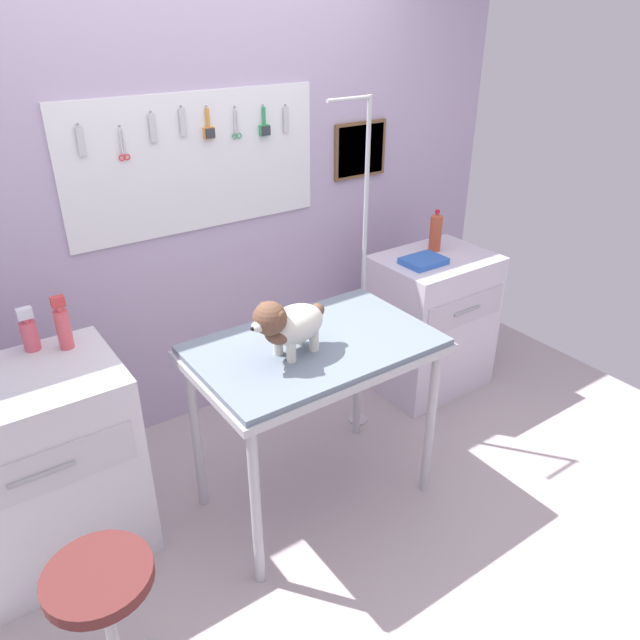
# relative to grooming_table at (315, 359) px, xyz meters

# --- Properties ---
(ground) EXTENTS (4.40, 4.00, 0.04)m
(ground) POSITION_rel_grooming_table_xyz_m (0.04, -0.24, -0.82)
(ground) COLOR #B1A4A5
(rear_wall_panel) EXTENTS (4.00, 0.11, 2.30)m
(rear_wall_panel) POSITION_rel_grooming_table_xyz_m (0.04, 1.04, 0.36)
(rear_wall_panel) COLOR #B5A4C1
(rear_wall_panel) RESTS_ON ground
(grooming_table) EXTENTS (1.08, 0.68, 0.88)m
(grooming_table) POSITION_rel_grooming_table_xyz_m (0.00, 0.00, 0.00)
(grooming_table) COLOR #B7B7BC
(grooming_table) RESTS_ON ground
(grooming_arm) EXTENTS (0.30, 0.11, 1.83)m
(grooming_arm) POSITION_rel_grooming_table_xyz_m (0.55, 0.36, 0.06)
(grooming_arm) COLOR #B7B7BC
(grooming_arm) RESTS_ON ground
(dog) EXTENTS (0.38, 0.22, 0.28)m
(dog) POSITION_rel_grooming_table_xyz_m (-0.15, -0.03, 0.24)
(dog) COLOR silver
(dog) RESTS_ON grooming_table
(counter_left) EXTENTS (0.80, 0.58, 0.90)m
(counter_left) POSITION_rel_grooming_table_xyz_m (-1.15, 0.39, -0.34)
(counter_left) COLOR silver
(counter_left) RESTS_ON ground
(cabinet_right) EXTENTS (0.68, 0.54, 0.87)m
(cabinet_right) POSITION_rel_grooming_table_xyz_m (1.18, 0.44, -0.36)
(cabinet_right) COLOR silver
(cabinet_right) RESTS_ON ground
(stool) EXTENTS (0.34, 0.34, 0.63)m
(stool) POSITION_rel_grooming_table_xyz_m (-1.12, -0.43, -0.28)
(stool) COLOR #9E9EA3
(stool) RESTS_ON ground
(detangler_spray) EXTENTS (0.07, 0.07, 0.19)m
(detangler_spray) POSITION_rel_grooming_table_xyz_m (-1.02, 0.60, 0.19)
(detangler_spray) COLOR #DA5867
(detangler_spray) RESTS_ON counter_left
(pump_bottle_white) EXTENTS (0.06, 0.06, 0.24)m
(pump_bottle_white) POSITION_rel_grooming_table_xyz_m (-0.90, 0.54, 0.21)
(pump_bottle_white) COLOR #DF565D
(pump_bottle_white) RESTS_ON counter_left
(soda_bottle) EXTENTS (0.07, 0.07, 0.25)m
(soda_bottle) POSITION_rel_grooming_table_xyz_m (1.24, 0.53, 0.19)
(soda_bottle) COLOR #B3492A
(soda_bottle) RESTS_ON cabinet_right
(supply_tray) EXTENTS (0.24, 0.18, 0.04)m
(supply_tray) POSITION_rel_grooming_table_xyz_m (1.04, 0.41, 0.09)
(supply_tray) COLOR blue
(supply_tray) RESTS_ON cabinet_right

